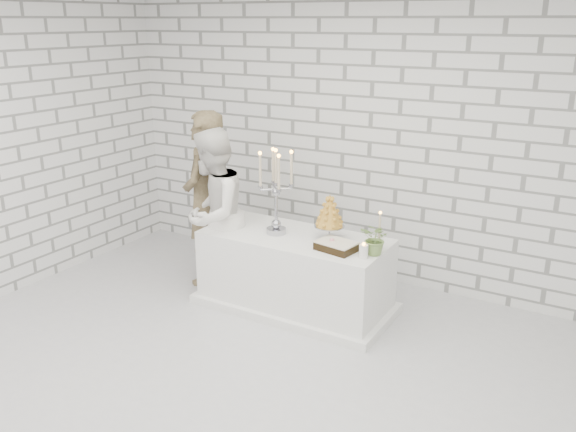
% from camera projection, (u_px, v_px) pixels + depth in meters
% --- Properties ---
extents(ground, '(6.00, 5.00, 0.01)m').
position_uv_depth(ground, '(236.00, 386.00, 4.67)').
color(ground, silver).
rests_on(ground, ground).
extents(wall_back, '(6.00, 0.01, 3.00)m').
position_uv_depth(wall_back, '(370.00, 142.00, 6.26)').
color(wall_back, white).
rests_on(wall_back, ground).
extents(cake_table, '(1.80, 0.80, 0.75)m').
position_uv_depth(cake_table, '(295.00, 272.00, 5.86)').
color(cake_table, white).
rests_on(cake_table, ground).
extents(groom, '(0.64, 0.78, 1.85)m').
position_uv_depth(groom, '(205.00, 198.00, 6.32)').
color(groom, '#4D402B').
rests_on(groom, ground).
extents(bride, '(0.86, 0.98, 1.73)m').
position_uv_depth(bride, '(213.00, 215.00, 5.98)').
color(bride, white).
rests_on(bride, ground).
extents(candelabra, '(0.36, 0.36, 0.83)m').
position_uv_depth(candelabra, '(276.00, 192.00, 5.67)').
color(candelabra, '#9F9FAA').
rests_on(candelabra, cake_table).
extents(croquembouche, '(0.36, 0.36, 0.44)m').
position_uv_depth(croquembouche, '(329.00, 217.00, 5.57)').
color(croquembouche, '#B97F27').
rests_on(croquembouche, cake_table).
extents(chocolate_cake, '(0.38, 0.30, 0.08)m').
position_uv_depth(chocolate_cake, '(336.00, 246.00, 5.37)').
color(chocolate_cake, black).
rests_on(chocolate_cake, cake_table).
extents(pillar_candle, '(0.09, 0.09, 0.12)m').
position_uv_depth(pillar_candle, '(364.00, 251.00, 5.19)').
color(pillar_candle, white).
rests_on(pillar_candle, cake_table).
extents(extra_taper, '(0.07, 0.07, 0.32)m').
position_uv_depth(extra_taper, '(379.00, 230.00, 5.40)').
color(extra_taper, '#C7B698').
rests_on(extra_taper, cake_table).
extents(flowers, '(0.30, 0.27, 0.29)m').
position_uv_depth(flowers, '(376.00, 239.00, 5.24)').
color(flowers, '#597834').
rests_on(flowers, cake_table).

